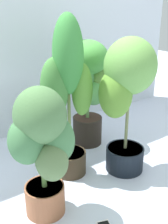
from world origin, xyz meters
TOP-DOWN VIEW (x-y plane):
  - ground_plane at (0.00, 0.00)m, footprint 8.00×8.00m
  - mylar_back_wall at (0.00, 0.86)m, footprint 3.20×0.01m
  - potted_plant_front_left at (-0.33, -0.12)m, footprint 0.38×0.35m
  - potted_plant_front_right at (0.28, -0.05)m, footprint 0.43×0.43m
  - potted_plant_back_right at (0.32, 0.39)m, footprint 0.42×0.42m
  - potted_plant_center at (-0.02, 0.12)m, footprint 0.36×0.26m

SIDE VIEW (x-z plane):
  - ground_plane at x=0.00m, z-range 0.00..0.00m
  - potted_plant_front_left at x=-0.33m, z-range 0.06..0.77m
  - potted_plant_back_right at x=0.32m, z-range 0.09..0.90m
  - potted_plant_front_right at x=0.28m, z-range 0.11..0.99m
  - potted_plant_center at x=-0.02m, z-range 0.07..1.08m
  - mylar_back_wall at x=0.00m, z-range 0.00..2.00m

